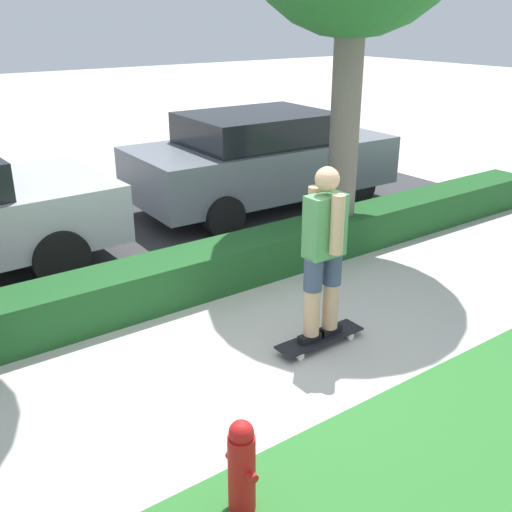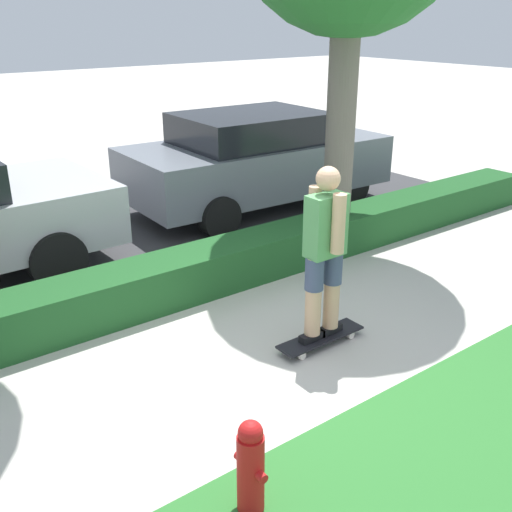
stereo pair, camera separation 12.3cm
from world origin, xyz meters
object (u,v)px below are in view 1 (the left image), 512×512
at_px(skateboard, 320,338).
at_px(fire_hydrant, 242,466).
at_px(skater_person, 324,251).
at_px(parked_car_middle, 261,159).

bearing_deg(skateboard, fire_hydrant, -144.72).
height_order(skateboard, fire_hydrant, fire_hydrant).
relative_size(skater_person, fire_hydrant, 2.44).
xyz_separation_m(skateboard, skater_person, (-0.00, 0.00, 0.90)).
relative_size(skateboard, skater_person, 0.56).
height_order(skateboard, skater_person, skater_person).
relative_size(skateboard, fire_hydrant, 1.37).
bearing_deg(fire_hydrant, skater_person, 35.28).
relative_size(skater_person, parked_car_middle, 0.39).
relative_size(skateboard, parked_car_middle, 0.22).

